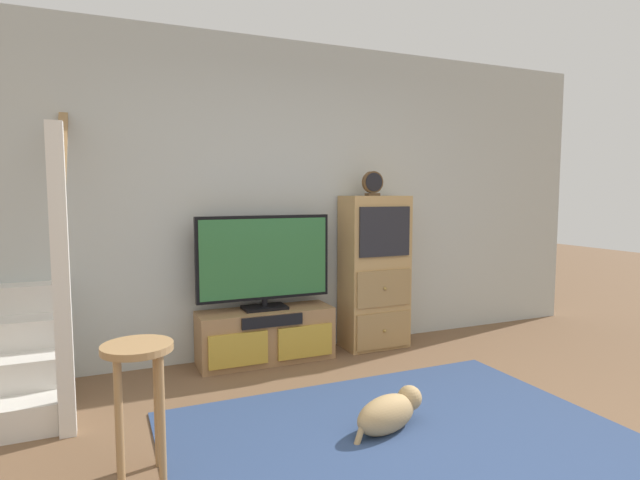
# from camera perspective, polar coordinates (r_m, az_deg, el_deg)

# --- Properties ---
(back_wall) EXTENTS (6.40, 0.12, 2.70)m
(back_wall) POSITION_cam_1_polar(r_m,az_deg,el_deg) (4.54, -3.57, 4.61)
(back_wall) COLOR #B2B7B2
(back_wall) RESTS_ON ground_plane
(area_rug) EXTENTS (2.60, 1.80, 0.01)m
(area_rug) POSITION_cam_1_polar(r_m,az_deg,el_deg) (3.18, 8.84, -20.86)
(area_rug) COLOR navy
(area_rug) RESTS_ON ground_plane
(media_console) EXTENTS (1.12, 0.38, 0.44)m
(media_console) POSITION_cam_1_polar(r_m,az_deg,el_deg) (4.35, -6.05, -10.54)
(media_console) COLOR #997047
(media_console) RESTS_ON ground_plane
(television) EXTENTS (1.13, 0.22, 0.78)m
(television) POSITION_cam_1_polar(r_m,az_deg,el_deg) (4.25, -6.23, -2.20)
(television) COLOR black
(television) RESTS_ON media_console
(side_cabinet) EXTENTS (0.58, 0.38, 1.38)m
(side_cabinet) POSITION_cam_1_polar(r_m,az_deg,el_deg) (4.67, 6.10, -3.58)
(side_cabinet) COLOR tan
(side_cabinet) RESTS_ON ground_plane
(desk_clock) EXTENTS (0.19, 0.08, 0.22)m
(desk_clock) POSITION_cam_1_polar(r_m,az_deg,el_deg) (4.58, 5.89, 6.29)
(desk_clock) COLOR #4C3823
(desk_clock) RESTS_ON side_cabinet
(bar_stool_near) EXTENTS (0.34, 0.34, 0.68)m
(bar_stool_near) POSITION_cam_1_polar(r_m,az_deg,el_deg) (2.71, -19.61, -14.34)
(bar_stool_near) COLOR #A37A4C
(bar_stool_near) RESTS_ON ground_plane
(dog) EXTENTS (0.53, 0.32, 0.23)m
(dog) POSITION_cam_1_polar(r_m,az_deg,el_deg) (3.21, 7.77, -18.47)
(dog) COLOR tan
(dog) RESTS_ON ground_plane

